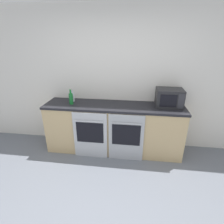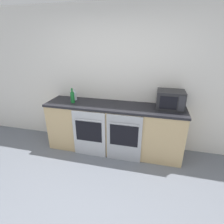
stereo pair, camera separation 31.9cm
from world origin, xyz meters
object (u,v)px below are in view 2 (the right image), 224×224
oven_left (89,134)px  bottle_green (72,97)px  oven_right (124,139)px  bottle_clear (75,96)px  microwave (170,100)px

oven_left → bottle_green: size_ratio=3.22×
oven_left → oven_right: size_ratio=1.00×
oven_left → bottle_clear: size_ratio=4.11×
microwave → bottle_clear: microwave is taller
oven_right → oven_left: bearing=180.0°
bottle_green → bottle_clear: size_ratio=1.28×
oven_right → microwave: size_ratio=1.96×
oven_left → oven_right: (0.63, 0.00, 0.00)m
microwave → oven_right: bearing=-152.2°
oven_right → microwave: microwave is taller
bottle_clear → bottle_green: bearing=-80.7°
oven_left → microwave: 1.53m
oven_left → bottle_green: bottle_green is taller
bottle_green → bottle_clear: 0.16m
oven_left → bottle_clear: 0.81m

